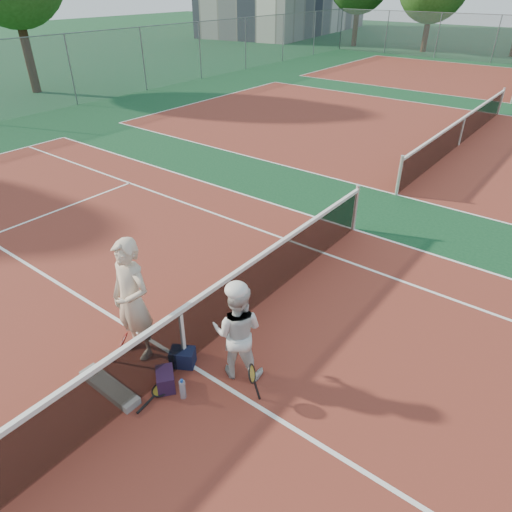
{
  "coord_description": "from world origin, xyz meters",
  "views": [
    {
      "loc": [
        3.98,
        -3.39,
        5.0
      ],
      "look_at": [
        0.0,
        1.77,
        1.05
      ],
      "focal_mm": 32.0,
      "sensor_mm": 36.0,
      "label": 1
    }
  ],
  "objects_px": {
    "water_bottle": "(183,390)",
    "player_a": "(132,301)",
    "racket_spare": "(161,390)",
    "racket_red": "(125,348)",
    "player_b": "(238,332)",
    "racket_black_held": "(252,382)",
    "sports_bag_navy": "(183,357)",
    "net_main": "(183,337)",
    "sports_bag_purple": "(165,380)"
  },
  "relations": [
    {
      "from": "racket_black_held",
      "to": "water_bottle",
      "type": "relative_size",
      "value": 1.97
    },
    {
      "from": "player_a",
      "to": "racket_spare",
      "type": "height_order",
      "value": "player_a"
    },
    {
      "from": "net_main",
      "to": "water_bottle",
      "type": "relative_size",
      "value": 36.6
    },
    {
      "from": "racket_spare",
      "to": "sports_bag_purple",
      "type": "height_order",
      "value": "sports_bag_purple"
    },
    {
      "from": "player_a",
      "to": "water_bottle",
      "type": "bearing_deg",
      "value": -12.55
    },
    {
      "from": "sports_bag_navy",
      "to": "player_b",
      "type": "bearing_deg",
      "value": 28.03
    },
    {
      "from": "net_main",
      "to": "player_a",
      "type": "height_order",
      "value": "player_a"
    },
    {
      "from": "player_b",
      "to": "racket_red",
      "type": "height_order",
      "value": "player_b"
    },
    {
      "from": "player_b",
      "to": "racket_red",
      "type": "distance_m",
      "value": 1.79
    },
    {
      "from": "player_a",
      "to": "water_bottle",
      "type": "xyz_separation_m",
      "value": [
        1.19,
        -0.24,
        -0.84
      ]
    },
    {
      "from": "player_a",
      "to": "racket_spare",
      "type": "distance_m",
      "value": 1.35
    },
    {
      "from": "player_b",
      "to": "sports_bag_purple",
      "type": "distance_m",
      "value": 1.24
    },
    {
      "from": "net_main",
      "to": "player_b",
      "type": "distance_m",
      "value": 0.88
    },
    {
      "from": "racket_spare",
      "to": "player_a",
      "type": "bearing_deg",
      "value": 62.11
    },
    {
      "from": "racket_red",
      "to": "sports_bag_purple",
      "type": "bearing_deg",
      "value": -36.23
    },
    {
      "from": "sports_bag_navy",
      "to": "net_main",
      "type": "bearing_deg",
      "value": 97.04
    },
    {
      "from": "racket_spare",
      "to": "sports_bag_purple",
      "type": "bearing_deg",
      "value": -2.59
    },
    {
      "from": "racket_spare",
      "to": "sports_bag_navy",
      "type": "distance_m",
      "value": 0.6
    },
    {
      "from": "racket_red",
      "to": "racket_black_held",
      "type": "height_order",
      "value": "racket_black_held"
    },
    {
      "from": "net_main",
      "to": "racket_spare",
      "type": "xyz_separation_m",
      "value": [
        0.14,
        -0.63,
        -0.48
      ]
    },
    {
      "from": "racket_spare",
      "to": "water_bottle",
      "type": "height_order",
      "value": "water_bottle"
    },
    {
      "from": "racket_red",
      "to": "racket_spare",
      "type": "distance_m",
      "value": 0.89
    },
    {
      "from": "water_bottle",
      "to": "player_a",
      "type": "bearing_deg",
      "value": 168.5
    },
    {
      "from": "player_a",
      "to": "sports_bag_navy",
      "type": "relative_size",
      "value": 5.52
    },
    {
      "from": "net_main",
      "to": "player_b",
      "type": "xyz_separation_m",
      "value": [
        0.76,
        0.35,
        0.26
      ]
    },
    {
      "from": "racket_red",
      "to": "water_bottle",
      "type": "height_order",
      "value": "racket_red"
    },
    {
      "from": "water_bottle",
      "to": "net_main",
      "type": "bearing_deg",
      "value": 132.86
    },
    {
      "from": "player_a",
      "to": "water_bottle",
      "type": "distance_m",
      "value": 1.48
    },
    {
      "from": "racket_spare",
      "to": "water_bottle",
      "type": "distance_m",
      "value": 0.37
    },
    {
      "from": "player_b",
      "to": "sports_bag_navy",
      "type": "height_order",
      "value": "player_b"
    },
    {
      "from": "sports_bag_purple",
      "to": "racket_red",
      "type": "bearing_deg",
      "value": -178.71
    },
    {
      "from": "player_b",
      "to": "racket_black_held",
      "type": "height_order",
      "value": "player_b"
    },
    {
      "from": "racket_black_held",
      "to": "water_bottle",
      "type": "bearing_deg",
      "value": 12.05
    },
    {
      "from": "player_a",
      "to": "racket_black_held",
      "type": "height_order",
      "value": "player_a"
    },
    {
      "from": "net_main",
      "to": "water_bottle",
      "type": "height_order",
      "value": "net_main"
    },
    {
      "from": "racket_red",
      "to": "racket_spare",
      "type": "bearing_deg",
      "value": -43.41
    },
    {
      "from": "racket_red",
      "to": "racket_spare",
      "type": "xyz_separation_m",
      "value": [
        0.86,
        -0.09,
        -0.24
      ]
    },
    {
      "from": "player_a",
      "to": "racket_spare",
      "type": "bearing_deg",
      "value": -23.89
    },
    {
      "from": "racket_red",
      "to": "sports_bag_purple",
      "type": "relative_size",
      "value": 1.53
    },
    {
      "from": "player_b",
      "to": "sports_bag_purple",
      "type": "bearing_deg",
      "value": 28.01
    },
    {
      "from": "player_a",
      "to": "player_b",
      "type": "relative_size",
      "value": 1.3
    },
    {
      "from": "water_bottle",
      "to": "racket_red",
      "type": "bearing_deg",
      "value": -178.31
    },
    {
      "from": "player_b",
      "to": "sports_bag_navy",
      "type": "xyz_separation_m",
      "value": [
        -0.76,
        -0.4,
        -0.62
      ]
    },
    {
      "from": "racket_spare",
      "to": "player_b",
      "type": "bearing_deg",
      "value": -37.47
    },
    {
      "from": "racket_red",
      "to": "sports_bag_navy",
      "type": "bearing_deg",
      "value": -3.42
    },
    {
      "from": "sports_bag_purple",
      "to": "racket_black_held",
      "type": "bearing_deg",
      "value": 28.62
    },
    {
      "from": "racket_black_held",
      "to": "sports_bag_purple",
      "type": "bearing_deg",
      "value": 3.46
    },
    {
      "from": "player_a",
      "to": "net_main",
      "type": "bearing_deg",
      "value": 18.68
    },
    {
      "from": "player_a",
      "to": "racket_red",
      "type": "bearing_deg",
      "value": -88.41
    },
    {
      "from": "player_b",
      "to": "racket_black_held",
      "type": "bearing_deg",
      "value": 123.46
    }
  ]
}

